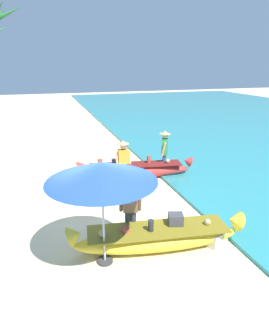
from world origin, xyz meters
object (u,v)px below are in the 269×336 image
person_vendor_hatted (123,160)px  patio_umbrella_large (101,172)px  cooler_box (216,238)px  boat_red_midground (135,170)px  person_vendor_assistant (164,150)px  person_tourist_customer (130,208)px  boat_yellow_foreground (158,237)px

person_vendor_hatted → patio_umbrella_large: 4.58m
cooler_box → boat_red_midground: bearing=76.8°
boat_red_midground → person_vendor_hatted: person_vendor_hatted is taller
person_vendor_assistant → patio_umbrella_large: size_ratio=0.75×
boat_red_midground → person_tourist_customer: bearing=-109.3°
person_vendor_assistant → cooler_box: size_ratio=3.85×
boat_red_midground → patio_umbrella_large: 5.62m
boat_red_midground → cooler_box: (0.50, -4.95, -0.14)m
person_tourist_customer → boat_red_midground: bearing=70.7°
boat_yellow_foreground → person_tourist_customer: bearing=134.0°
person_tourist_customer → person_vendor_assistant: (2.65, 4.13, 0.14)m
boat_red_midground → cooler_box: bearing=-84.2°
boat_red_midground → patio_umbrella_large: size_ratio=1.90×
boat_yellow_foreground → cooler_box: 1.46m
cooler_box → person_tourist_customer: bearing=137.6°
person_vendor_assistant → patio_umbrella_large: 6.04m
person_vendor_hatted → boat_red_midground: bearing=44.9°
person_tourist_customer → cooler_box: person_tourist_customer is taller
person_tourist_customer → patio_umbrella_large: (-0.82, -0.69, 1.28)m
boat_red_midground → person_vendor_assistant: size_ratio=2.52×
patio_umbrella_large → person_vendor_assistant: bearing=54.2°
boat_yellow_foreground → person_vendor_assistant: size_ratio=2.41×
person_tourist_customer → cooler_box: 2.24m
patio_umbrella_large → person_tourist_customer: bearing=40.0°
boat_yellow_foreground → person_vendor_hatted: person_vendor_hatted is taller
person_vendor_hatted → person_vendor_assistant: (1.88, 0.68, 0.04)m
boat_red_midground → person_vendor_assistant: (1.21, 0.02, 0.73)m
patio_umbrella_large → boat_red_midground: bearing=64.8°
person_tourist_customer → person_vendor_hatted: bearing=77.3°
boat_red_midground → person_vendor_hatted: (-0.67, -0.67, 0.69)m
person_tourist_customer → person_vendor_assistant: bearing=57.2°
person_vendor_hatted → person_tourist_customer: size_ratio=1.08×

